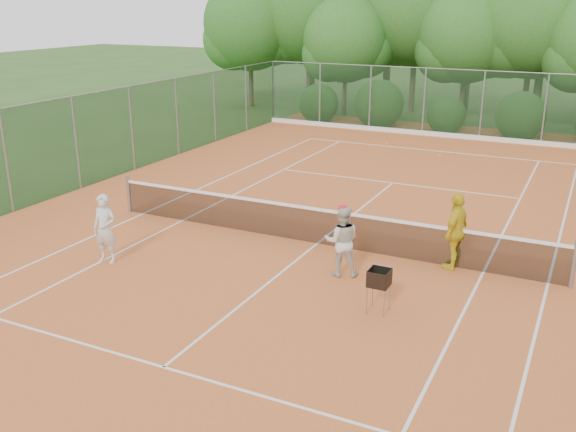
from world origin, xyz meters
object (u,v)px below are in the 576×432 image
Objects in this scene: player_white at (105,229)px; ball_hopper at (379,279)px; player_center_grp at (342,241)px; player_yellow at (456,231)px.

player_white is 6.56m from ball_hopper.
player_white and player_center_grp have the same top height.
player_white is 5.49m from player_center_grp.
player_white is at bearing -161.87° from player_center_grp.
ball_hopper is at bearing -3.64° from player_white.
player_yellow is at bearing 56.40° from ball_hopper.
player_yellow is 1.99× the size of ball_hopper.
ball_hopper is (6.55, 0.33, -0.11)m from player_white.
player_yellow is (7.39, 3.21, 0.08)m from player_white.
player_yellow is at bearing 16.94° from player_white.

